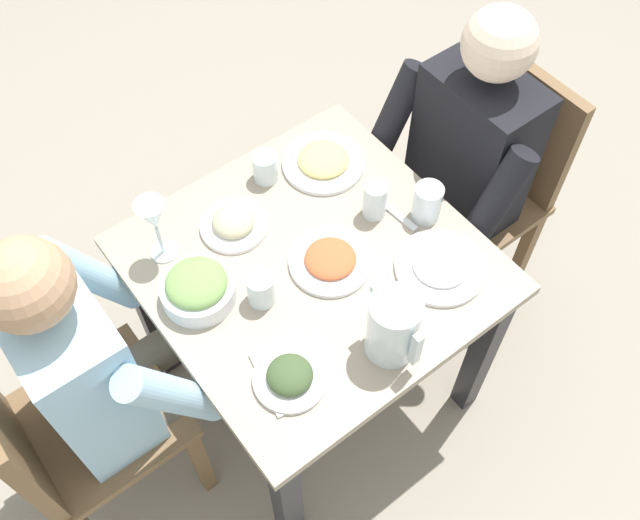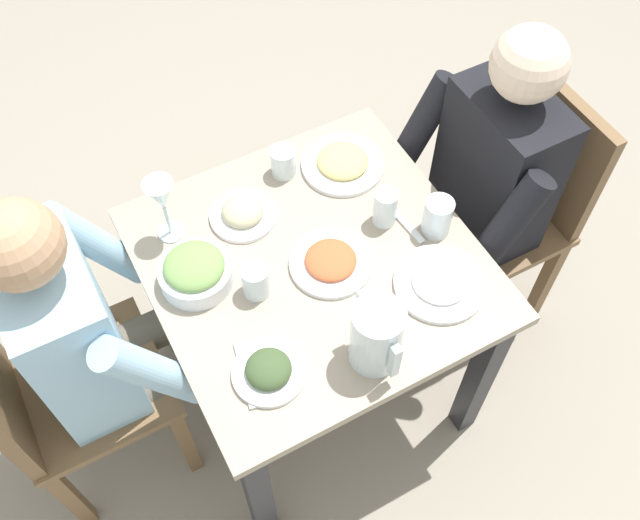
{
  "view_description": "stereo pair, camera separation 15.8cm",
  "coord_description": "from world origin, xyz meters",
  "px_view_note": "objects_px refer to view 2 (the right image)",
  "views": [
    {
      "loc": [
        0.81,
        -0.6,
        2.2
      ],
      "look_at": [
        0.02,
        0.01,
        0.74
      ],
      "focal_mm": 40.04,
      "sensor_mm": 36.0,
      "label": 1
    },
    {
      "loc": [
        0.9,
        -0.46,
        2.2
      ],
      "look_at": [
        0.02,
        0.01,
        0.74
      ],
      "focal_mm": 40.04,
      "sensor_mm": 36.0,
      "label": 2
    }
  ],
  "objects_px": {
    "plate_yoghurt": "(440,282)",
    "wine_glass": "(162,198)",
    "water_pitcher": "(378,335)",
    "water_glass_far_left": "(283,162)",
    "plate_fries": "(343,163)",
    "diner_far": "(466,195)",
    "chair_far": "(513,200)",
    "chair_near": "(52,391)",
    "water_glass_by_pitcher": "(437,217)",
    "water_glass_near_left": "(256,281)",
    "plate_rice_curry": "(331,262)",
    "plate_beans": "(243,213)",
    "plate_dolmas": "(269,371)",
    "salad_bowl": "(195,271)",
    "water_glass_center": "(385,207)",
    "dining_table": "(313,288)",
    "diner_near": "(114,331)"
  },
  "relations": [
    {
      "from": "wine_glass",
      "to": "plate_fries",
      "type": "bearing_deg",
      "value": 88.7
    },
    {
      "from": "diner_near",
      "to": "plate_yoghurt",
      "type": "xyz_separation_m",
      "value": [
        0.31,
        0.75,
        0.09
      ]
    },
    {
      "from": "diner_near",
      "to": "water_glass_near_left",
      "type": "distance_m",
      "value": 0.38
    },
    {
      "from": "water_glass_far_left",
      "to": "water_glass_by_pitcher",
      "type": "bearing_deg",
      "value": 35.23
    },
    {
      "from": "wine_glass",
      "to": "diner_far",
      "type": "bearing_deg",
      "value": 74.85
    },
    {
      "from": "water_pitcher",
      "to": "water_glass_far_left",
      "type": "relative_size",
      "value": 2.23
    },
    {
      "from": "diner_far",
      "to": "water_glass_far_left",
      "type": "bearing_deg",
      "value": -120.56
    },
    {
      "from": "chair_near",
      "to": "wine_glass",
      "type": "height_order",
      "value": "wine_glass"
    },
    {
      "from": "plate_yoghurt",
      "to": "wine_glass",
      "type": "distance_m",
      "value": 0.71
    },
    {
      "from": "plate_rice_curry",
      "to": "plate_dolmas",
      "type": "bearing_deg",
      "value": -53.88
    },
    {
      "from": "chair_near",
      "to": "water_glass_center",
      "type": "relative_size",
      "value": 8.02
    },
    {
      "from": "plate_beans",
      "to": "water_glass_far_left",
      "type": "xyz_separation_m",
      "value": [
        -0.09,
        0.16,
        0.02
      ]
    },
    {
      "from": "water_glass_center",
      "to": "water_glass_far_left",
      "type": "xyz_separation_m",
      "value": [
        -0.27,
        -0.16,
        -0.01
      ]
    },
    {
      "from": "water_pitcher",
      "to": "plate_yoghurt",
      "type": "relative_size",
      "value": 0.83
    },
    {
      "from": "chair_far",
      "to": "chair_near",
      "type": "bearing_deg",
      "value": -92.24
    },
    {
      "from": "salad_bowl",
      "to": "water_glass_center",
      "type": "xyz_separation_m",
      "value": [
        0.06,
        0.5,
        0.01
      ]
    },
    {
      "from": "plate_dolmas",
      "to": "plate_beans",
      "type": "bearing_deg",
      "value": 162.38
    },
    {
      "from": "chair_near",
      "to": "water_glass_near_left",
      "type": "bearing_deg",
      "value": 79.14
    },
    {
      "from": "plate_rice_curry",
      "to": "diner_far",
      "type": "bearing_deg",
      "value": 98.2
    },
    {
      "from": "plate_dolmas",
      "to": "water_glass_by_pitcher",
      "type": "distance_m",
      "value": 0.58
    },
    {
      "from": "salad_bowl",
      "to": "plate_fries",
      "type": "height_order",
      "value": "salad_bowl"
    },
    {
      "from": "water_glass_near_left",
      "to": "wine_glass",
      "type": "height_order",
      "value": "wine_glass"
    },
    {
      "from": "water_glass_by_pitcher",
      "to": "water_glass_far_left",
      "type": "bearing_deg",
      "value": -144.77
    },
    {
      "from": "plate_rice_curry",
      "to": "salad_bowl",
      "type": "bearing_deg",
      "value": -110.5
    },
    {
      "from": "plate_yoghurt",
      "to": "wine_glass",
      "type": "xyz_separation_m",
      "value": [
        -0.47,
        -0.52,
        0.13
      ]
    },
    {
      "from": "dining_table",
      "to": "plate_rice_curry",
      "type": "distance_m",
      "value": 0.15
    },
    {
      "from": "plate_yoghurt",
      "to": "water_glass_center",
      "type": "relative_size",
      "value": 2.12
    },
    {
      "from": "water_pitcher",
      "to": "water_glass_by_pitcher",
      "type": "height_order",
      "value": "water_pitcher"
    },
    {
      "from": "dining_table",
      "to": "plate_fries",
      "type": "bearing_deg",
      "value": 137.36
    },
    {
      "from": "water_glass_far_left",
      "to": "diner_near",
      "type": "bearing_deg",
      "value": -70.51
    },
    {
      "from": "diner_near",
      "to": "plate_rice_curry",
      "type": "height_order",
      "value": "diner_near"
    },
    {
      "from": "diner_near",
      "to": "plate_dolmas",
      "type": "height_order",
      "value": "diner_near"
    },
    {
      "from": "dining_table",
      "to": "wine_glass",
      "type": "bearing_deg",
      "value": -131.82
    },
    {
      "from": "salad_bowl",
      "to": "plate_fries",
      "type": "distance_m",
      "value": 0.53
    },
    {
      "from": "plate_fries",
      "to": "plate_rice_curry",
      "type": "xyz_separation_m",
      "value": [
        0.27,
        -0.19,
        -0.0
      ]
    },
    {
      "from": "plate_rice_curry",
      "to": "plate_fries",
      "type": "bearing_deg",
      "value": 145.41
    },
    {
      "from": "diner_far",
      "to": "plate_fries",
      "type": "distance_m",
      "value": 0.37
    },
    {
      "from": "water_glass_center",
      "to": "wine_glass",
      "type": "xyz_separation_m",
      "value": [
        -0.23,
        -0.51,
        0.09
      ]
    },
    {
      "from": "water_glass_far_left",
      "to": "diner_far",
      "type": "bearing_deg",
      "value": 59.44
    },
    {
      "from": "water_pitcher",
      "to": "water_glass_center",
      "type": "bearing_deg",
      "value": 145.84
    },
    {
      "from": "chair_near",
      "to": "water_glass_by_pitcher",
      "type": "distance_m",
      "value": 1.09
    },
    {
      "from": "diner_far",
      "to": "salad_bowl",
      "type": "distance_m",
      "value": 0.8
    },
    {
      "from": "water_glass_center",
      "to": "plate_rice_curry",
      "type": "bearing_deg",
      "value": -73.33
    },
    {
      "from": "plate_fries",
      "to": "diner_far",
      "type": "bearing_deg",
      "value": 54.96
    },
    {
      "from": "wine_glass",
      "to": "plate_beans",
      "type": "bearing_deg",
      "value": 77.31
    },
    {
      "from": "plate_dolmas",
      "to": "diner_near",
      "type": "bearing_deg",
      "value": -139.17
    },
    {
      "from": "water_glass_far_left",
      "to": "water_pitcher",
      "type": "bearing_deg",
      "value": -6.29
    },
    {
      "from": "plate_beans",
      "to": "water_glass_by_pitcher",
      "type": "relative_size",
      "value": 1.62
    },
    {
      "from": "salad_bowl",
      "to": "plate_dolmas",
      "type": "bearing_deg",
      "value": 8.12
    },
    {
      "from": "plate_rice_curry",
      "to": "chair_near",
      "type": "bearing_deg",
      "value": -99.47
    }
  ]
}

